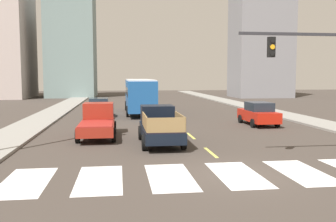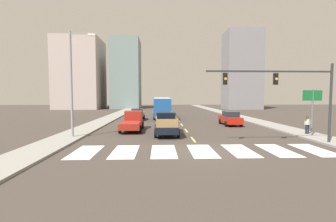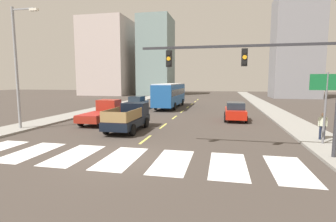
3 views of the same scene
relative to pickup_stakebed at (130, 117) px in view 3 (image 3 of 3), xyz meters
The scene contains 29 objects.
ground_plane 7.29m from the pickup_stakebed, 72.67° to the right, with size 160.00×160.00×0.00m, color #403832.
sidewalk_right 17.03m from the pickup_stakebed, 40.73° to the left, with size 2.80×110.00×0.15m, color gray.
sidewalk_left 14.06m from the pickup_stakebed, 127.73° to the left, with size 2.80×110.00×0.15m, color gray.
crosswalk_stripe_1 7.54m from the pickup_stakebed, 112.78° to the right, with size 1.61×3.79×0.01m, color white.
crosswalk_stripe_2 6.97m from the pickup_stakebed, 93.09° to the right, with size 1.61×3.79×0.01m, color white.
crosswalk_stripe_3 7.29m from the pickup_stakebed, 72.67° to the right, with size 1.61×3.79×0.01m, color white.
crosswalk_stripe_4 8.39m from the pickup_stakebed, 55.87° to the right, with size 1.61×3.79×0.01m, color white.
crosswalk_stripe_5 10.02m from the pickup_stakebed, 43.77° to the right, with size 1.61×3.79×0.01m, color white.
crosswalk_stripe_6 11.96m from the pickup_stakebed, 35.35° to the right, with size 1.61×3.79×0.01m, color white.
lane_dash_0 3.73m from the pickup_stakebed, 53.42° to the right, with size 0.16×2.40×0.01m, color #D5CF54.
lane_dash_1 3.15m from the pickup_stakebed, 44.30° to the left, with size 0.16×2.40×0.01m, color #D5CF54.
lane_dash_2 7.48m from the pickup_stakebed, 73.14° to the left, with size 0.16×2.40×0.01m, color #D5CF54.
lane_dash_3 12.33m from the pickup_stakebed, 79.91° to the left, with size 0.16×2.40×0.01m, color #D5CF54.
lane_dash_4 17.26m from the pickup_stakebed, 82.83° to the left, with size 0.16×2.40×0.01m, color #D5CF54.
lane_dash_5 22.22m from the pickup_stakebed, 84.44° to the left, with size 0.16×2.40×0.01m, color #D5CF54.
lane_dash_6 27.20m from the pickup_stakebed, 85.46° to the left, with size 0.16×2.40×0.01m, color #D5CF54.
lane_dash_7 32.19m from the pickup_stakebed, 86.16° to the left, with size 0.16×2.40×0.01m, color #D5CF54.
pickup_stakebed is the anchor object (origin of this frame).
pickup_dark 4.33m from the pickup_stakebed, 143.32° to the left, with size 2.18×5.20×1.96m.
city_bus 16.15m from the pickup_stakebed, 90.69° to the left, with size 2.72×10.80×3.32m.
sedan_near_left 13.75m from the pickup_stakebed, 106.66° to the left, with size 2.02×4.40×1.72m.
sedan_mid 10.30m from the pickup_stakebed, 38.12° to the left, with size 2.02×4.40×1.72m.
traffic_signal_gantry 10.87m from the pickup_stakebed, 29.22° to the right, with size 9.45×0.27×6.00m.
direction_sign_green 12.93m from the pickup_stakebed, 10.48° to the right, with size 1.70×0.12×4.20m.
streetlight_left 9.08m from the pickup_stakebed, 166.56° to the right, with size 2.20×0.28×9.00m.
pedestrian_waiting 12.95m from the pickup_stakebed, ahead, with size 0.53×0.34×1.64m.
tower_tall_centre 48.20m from the pickup_stakebed, 62.21° to the left, with size 9.33×7.79×21.17m, color gray.
block_mid_left 51.38m from the pickup_stakebed, 116.88° to the left, with size 11.94×11.97×19.46m, color #B9A9A5.
block_mid_right 49.08m from the pickup_stakebed, 102.28° to the left, with size 8.00×10.14×19.89m, color gray.
Camera 3 is at (4.72, -11.17, 3.74)m, focal length 27.11 mm.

